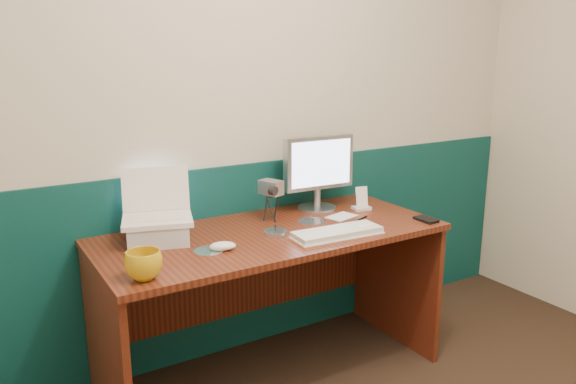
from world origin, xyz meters
TOP-DOWN VIEW (x-y plane):
  - back_wall at (0.00, 1.75)m, footprint 3.50×0.04m
  - wainscot at (0.00, 1.74)m, footprint 3.48×0.02m
  - desk at (-0.17, 1.38)m, footprint 1.60×0.70m
  - laptop_riser at (-0.66, 1.51)m, footprint 0.31×0.28m
  - laptop at (-0.66, 1.51)m, footprint 0.35×0.30m
  - monitor at (0.22, 1.57)m, footprint 0.39×0.13m
  - keyboard at (0.06, 1.17)m, footprint 0.42×0.16m
  - mouse_right at (0.21, 1.16)m, footprint 0.12×0.09m
  - mouse_left at (-0.46, 1.26)m, footprint 0.13×0.10m
  - mug at (-0.84, 1.14)m, footprint 0.18×0.18m
  - camcorder at (-0.08, 1.53)m, footprint 0.14×0.16m
  - cd_spindle at (-0.18, 1.32)m, footprint 0.11×0.11m
  - cd_loose_a at (-0.52, 1.29)m, footprint 0.13×0.13m
  - cd_loose_b at (0.08, 1.42)m, footprint 0.13×0.13m
  - pen at (0.29, 1.30)m, footprint 0.14×0.07m
  - papers at (0.25, 1.40)m, footprint 0.17×0.14m
  - dock at (0.42, 1.45)m, footprint 0.10×0.08m
  - music_player at (0.42, 1.45)m, footprint 0.07×0.04m
  - pda at (0.57, 1.13)m, footprint 0.07×0.12m

SIDE VIEW (x-z plane):
  - desk at x=-0.17m, z-range 0.00..0.75m
  - wainscot at x=0.00m, z-range 0.00..1.00m
  - cd_loose_a at x=-0.52m, z-range 0.75..0.75m
  - cd_loose_b at x=0.08m, z-range 0.75..0.75m
  - papers at x=0.25m, z-range 0.75..0.75m
  - pen at x=0.29m, z-range 0.75..0.76m
  - pda at x=0.57m, z-range 0.75..0.76m
  - dock at x=0.42m, z-range 0.75..0.77m
  - cd_spindle at x=-0.18m, z-range 0.75..0.77m
  - keyboard at x=0.06m, z-range 0.75..0.77m
  - mouse_right at x=0.21m, z-range 0.75..0.79m
  - mouse_left at x=-0.46m, z-range 0.75..0.79m
  - laptop_riser at x=-0.66m, z-range 0.75..0.84m
  - mug at x=-0.84m, z-range 0.75..0.86m
  - music_player at x=0.42m, z-range 0.77..0.87m
  - camcorder at x=-0.08m, z-range 0.75..0.96m
  - monitor at x=0.22m, z-range 0.75..1.13m
  - laptop at x=-0.66m, z-range 0.84..1.08m
  - back_wall at x=0.00m, z-range 0.00..2.50m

